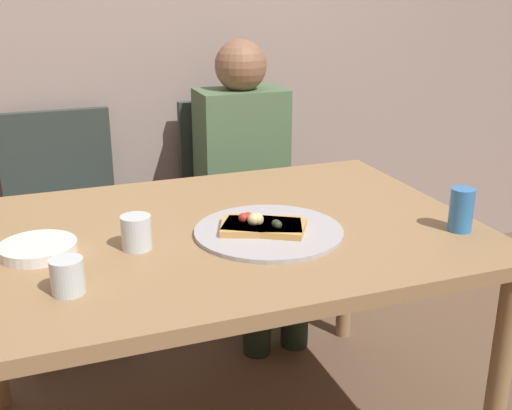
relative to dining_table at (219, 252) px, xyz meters
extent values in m
cube|color=gray|center=(0.00, 1.16, 0.64)|extent=(6.00, 0.10, 2.60)
cube|color=#99754C|center=(0.00, 0.00, 0.05)|extent=(1.44, 1.00, 0.04)
cylinder|color=#99754C|center=(0.66, -0.44, -0.31)|extent=(0.06, 0.06, 0.69)
cylinder|color=#99754C|center=(0.66, 0.44, -0.31)|extent=(0.06, 0.06, 0.69)
cylinder|color=#ADADB2|center=(0.12, -0.09, 0.08)|extent=(0.41, 0.41, 0.01)
cube|color=tan|center=(0.10, -0.09, 0.09)|extent=(0.26, 0.23, 0.02)
sphere|color=#EAD184|center=(0.09, -0.08, 0.11)|extent=(0.04, 0.04, 0.04)
sphere|color=#2D381E|center=(0.13, -0.13, 0.11)|extent=(0.02, 0.02, 0.02)
sphere|color=#B22D23|center=(0.07, -0.04, 0.11)|extent=(0.03, 0.03, 0.03)
cube|color=tan|center=(0.10, -0.08, 0.09)|extent=(0.25, 0.20, 0.02)
sphere|color=#EAD184|center=(0.08, -0.08, 0.11)|extent=(0.04, 0.04, 0.04)
sphere|color=#2D381E|center=(0.13, -0.12, 0.11)|extent=(0.02, 0.02, 0.02)
sphere|color=#B22D23|center=(0.06, -0.05, 0.11)|extent=(0.03, 0.03, 0.03)
cylinder|color=silver|center=(-0.43, -0.26, 0.11)|extent=(0.08, 0.08, 0.08)
cylinder|color=silver|center=(-0.24, -0.07, 0.12)|extent=(0.08, 0.08, 0.09)
cylinder|color=#337AC1|center=(0.62, -0.25, 0.13)|extent=(0.07, 0.07, 0.12)
cylinder|color=white|center=(-0.48, -0.01, 0.09)|extent=(0.20, 0.20, 0.03)
cube|color=#2D3833|center=(-0.37, 0.82, -0.21)|extent=(0.44, 0.44, 0.05)
cube|color=#2D3833|center=(-0.37, 1.02, 0.02)|extent=(0.44, 0.04, 0.45)
cylinder|color=#2D3833|center=(-0.18, 0.63, -0.44)|extent=(0.04, 0.04, 0.42)
cylinder|color=#2D3833|center=(-0.56, 0.63, -0.44)|extent=(0.04, 0.04, 0.42)
cylinder|color=#2D3833|center=(-0.18, 1.01, -0.44)|extent=(0.04, 0.04, 0.42)
cylinder|color=#2D3833|center=(-0.56, 1.01, -0.44)|extent=(0.04, 0.04, 0.42)
cube|color=#2D3833|center=(0.36, 0.82, -0.21)|extent=(0.44, 0.44, 0.05)
cube|color=#2D3833|center=(0.36, 1.02, 0.02)|extent=(0.44, 0.04, 0.45)
cylinder|color=#2D3833|center=(0.55, 0.63, -0.44)|extent=(0.04, 0.04, 0.42)
cylinder|color=#2D3833|center=(0.17, 0.63, -0.44)|extent=(0.04, 0.04, 0.42)
cylinder|color=#2D3833|center=(0.55, 1.01, -0.44)|extent=(0.04, 0.04, 0.42)
cylinder|color=#2D3833|center=(0.17, 1.01, -0.44)|extent=(0.04, 0.04, 0.42)
cube|color=#4C6B47|center=(0.36, 0.84, 0.05)|extent=(0.36, 0.22, 0.52)
sphere|color=brown|center=(0.36, 0.84, 0.41)|extent=(0.21, 0.21, 0.21)
cylinder|color=black|center=(0.44, 0.64, -0.21)|extent=(0.12, 0.40, 0.12)
cylinder|color=black|center=(0.28, 0.64, -0.21)|extent=(0.12, 0.40, 0.12)
cylinder|color=black|center=(0.44, 0.44, -0.43)|extent=(0.11, 0.11, 0.45)
cylinder|color=black|center=(0.28, 0.44, -0.43)|extent=(0.11, 0.11, 0.45)
camera|label=1|loc=(-0.49, -1.61, 0.73)|focal=44.82mm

